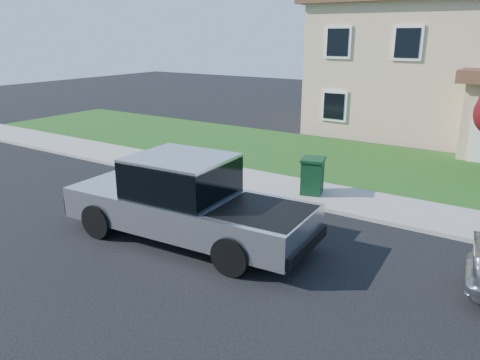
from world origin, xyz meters
name	(u,v)px	position (x,y,z in m)	size (l,w,h in m)	color
ground	(224,232)	(0.00, 0.00, 0.00)	(80.00, 80.00, 0.00)	black
curb	(307,205)	(1.00, 2.90, 0.06)	(40.00, 0.20, 0.12)	gray
sidewalk	(322,194)	(1.00, 4.00, 0.07)	(40.00, 2.00, 0.15)	gray
lawn	(369,164)	(1.00, 8.50, 0.05)	(40.00, 7.00, 0.10)	#164A15
house	(431,71)	(1.31, 16.38, 3.17)	(14.00, 11.30, 6.85)	tan
pickup_truck	(186,202)	(-0.53, -0.86, 1.00)	(6.65, 2.68, 2.14)	black
woman	(190,181)	(-1.79, 0.80, 0.88)	(0.72, 0.61, 1.86)	tan
trash_bin	(312,176)	(0.75, 3.75, 0.73)	(0.89, 0.96, 1.14)	#0D3217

